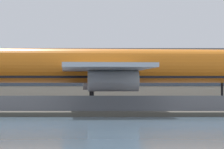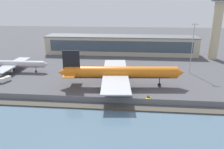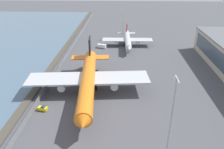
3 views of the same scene
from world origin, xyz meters
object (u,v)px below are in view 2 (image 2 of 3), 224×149
cargo_jet_orange (119,73)px  ops_van (6,79)px  passenger_jet_silver (14,64)px  apron_light_mast_apron_west (192,46)px  baggage_tug (148,99)px  control_tower (218,20)px

cargo_jet_orange → ops_van: cargo_jet_orange is taller
cargo_jet_orange → passenger_jet_silver: cargo_jet_orange is taller
ops_van → apron_light_mast_apron_west: (89.28, 22.19, 12.82)m
passenger_jet_silver → ops_van: (3.88, -15.50, -2.92)m
passenger_jet_silver → ops_van: 16.24m
cargo_jet_orange → passenger_jet_silver: size_ratio=1.51×
passenger_jet_silver → baggage_tug: bearing=-23.8°
cargo_jet_orange → passenger_jet_silver: 59.60m
passenger_jet_silver → control_tower: 123.96m
cargo_jet_orange → apron_light_mast_apron_west: 43.31m
cargo_jet_orange → ops_van: size_ratio=9.86×
passenger_jet_silver → control_tower: bearing=19.0°
ops_van → apron_light_mast_apron_west: size_ratio=0.22×
ops_van → apron_light_mast_apron_west: 92.88m
baggage_tug → control_tower: size_ratio=0.08×
cargo_jet_orange → passenger_jet_silver: bearing=164.1°
apron_light_mast_apron_west → cargo_jet_orange: bearing=-147.4°
passenger_jet_silver → apron_light_mast_apron_west: apron_light_mast_apron_west is taller
control_tower → apron_light_mast_apron_west: control_tower is taller
passenger_jet_silver → ops_van: bearing=-75.9°
baggage_tug → control_tower: bearing=56.6°
baggage_tug → control_tower: (46.30, 70.27, 24.19)m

